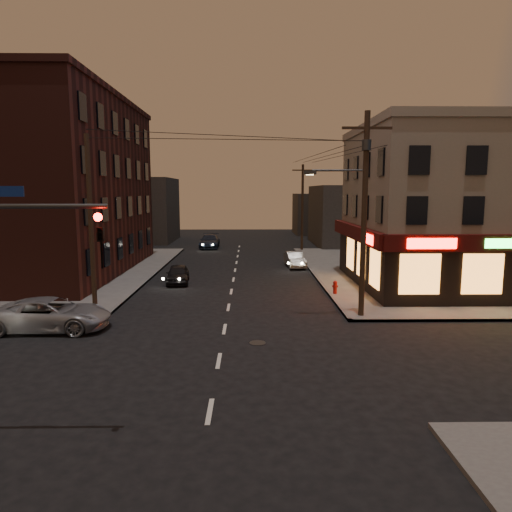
{
  "coord_description": "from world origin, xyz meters",
  "views": [
    {
      "loc": [
        1.16,
        -16.51,
        6.35
      ],
      "look_at": [
        1.49,
        5.66,
        3.2
      ],
      "focal_mm": 32.0,
      "sensor_mm": 36.0,
      "label": 1
    }
  ],
  "objects_px": {
    "suv_cross": "(50,314)",
    "sedan_mid": "(295,259)",
    "fire_hydrant": "(335,287)",
    "sedan_far": "(210,241)",
    "sedan_near": "(178,274)"
  },
  "relations": [
    {
      "from": "suv_cross",
      "to": "sedan_mid",
      "type": "relative_size",
      "value": 1.36
    },
    {
      "from": "fire_hydrant",
      "to": "suv_cross",
      "type": "bearing_deg",
      "value": -155.04
    },
    {
      "from": "sedan_far",
      "to": "fire_hydrant",
      "type": "bearing_deg",
      "value": -68.14
    },
    {
      "from": "suv_cross",
      "to": "fire_hydrant",
      "type": "bearing_deg",
      "value": -64.96
    },
    {
      "from": "sedan_far",
      "to": "fire_hydrant",
      "type": "height_order",
      "value": "sedan_far"
    },
    {
      "from": "sedan_near",
      "to": "sedan_mid",
      "type": "distance_m",
      "value": 11.06
    },
    {
      "from": "sedan_mid",
      "to": "suv_cross",
      "type": "bearing_deg",
      "value": -131.47
    },
    {
      "from": "sedan_near",
      "to": "fire_hydrant",
      "type": "distance_m",
      "value": 11.03
    },
    {
      "from": "sedan_mid",
      "to": "sedan_near",
      "type": "bearing_deg",
      "value": -147.81
    },
    {
      "from": "sedan_far",
      "to": "fire_hydrant",
      "type": "xyz_separation_m",
      "value": [
        9.74,
        -24.16,
        -0.16
      ]
    },
    {
      "from": "sedan_mid",
      "to": "fire_hydrant",
      "type": "xyz_separation_m",
      "value": [
        1.4,
        -10.76,
        -0.06
      ]
    },
    {
      "from": "sedan_near",
      "to": "sedan_far",
      "type": "relative_size",
      "value": 0.72
    },
    {
      "from": "fire_hydrant",
      "to": "sedan_near",
      "type": "bearing_deg",
      "value": 158.1
    },
    {
      "from": "sedan_near",
      "to": "fire_hydrant",
      "type": "height_order",
      "value": "sedan_near"
    },
    {
      "from": "suv_cross",
      "to": "sedan_far",
      "type": "distance_m",
      "value": 31.22
    }
  ]
}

